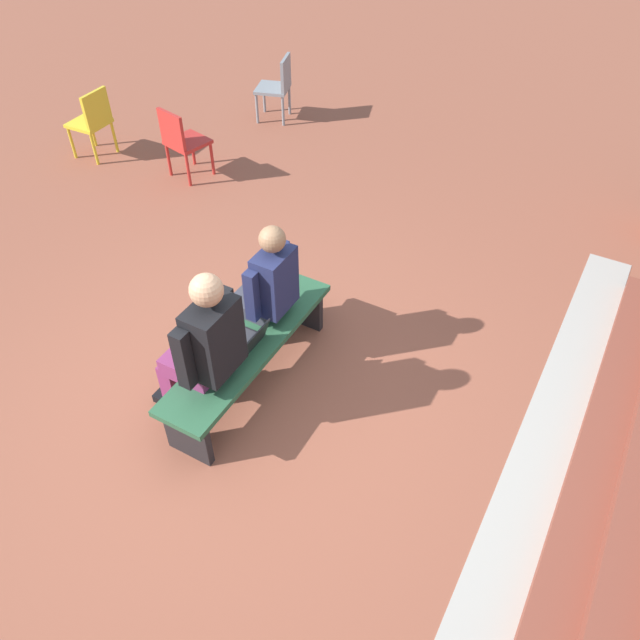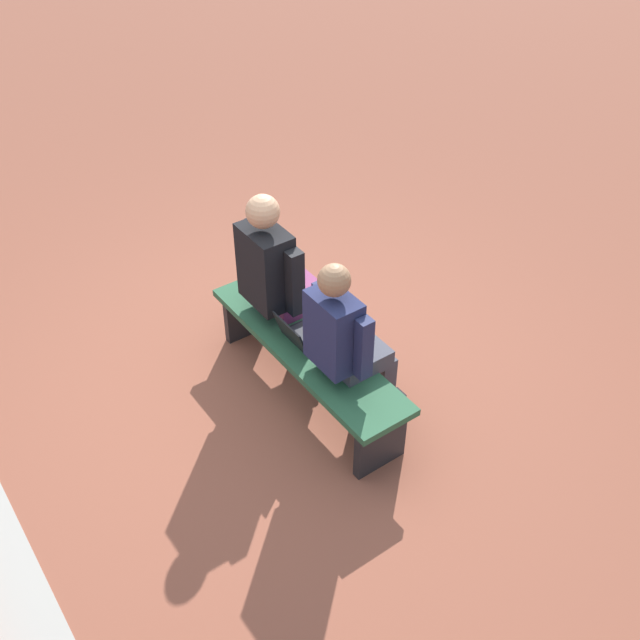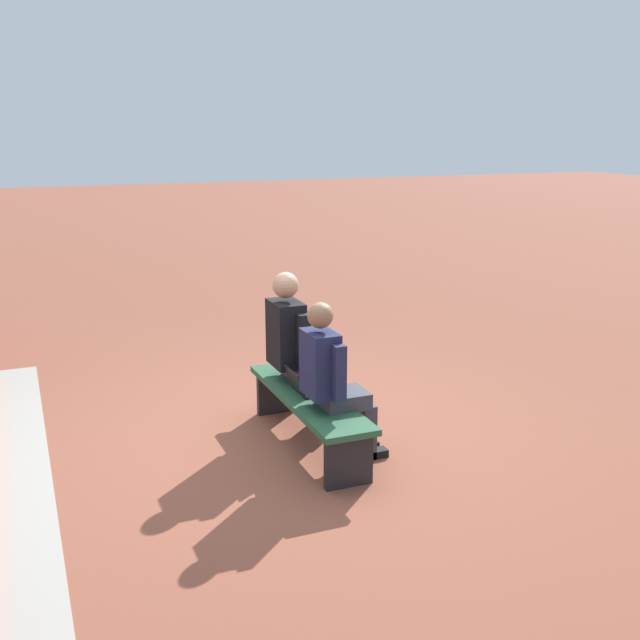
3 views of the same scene
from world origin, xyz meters
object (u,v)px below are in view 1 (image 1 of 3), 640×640
Objects in this scene: plastic_chair_foreground at (182,139)px; plastic_chair_mid_courtyard at (278,84)px; bench at (250,351)px; laptop at (246,342)px; plastic_chair_near_bench_right at (93,119)px; person_student at (264,289)px; person_adult at (203,346)px.

plastic_chair_mid_courtyard is (-1.87, 0.13, 0.00)m from plastic_chair_foreground.
bench is 5.62× the size of laptop.
plastic_chair_near_bench_right is at bearing -34.92° from plastic_chair_mid_courtyard.
plastic_chair_foreground is at bearing 95.37° from plastic_chair_near_bench_right.
person_student is 1.55× the size of plastic_chair_mid_courtyard.
person_adult is 4.38× the size of laptop.
plastic_chair_mid_courtyard is at bearing -150.51° from bench.
plastic_chair_mid_courtyard is at bearing 145.08° from plastic_chair_near_bench_right.
plastic_chair_foreground is 1.00× the size of plastic_chair_near_bench_right.
person_student is at bearing 30.94° from plastic_chair_mid_courtyard.
bench is at bearing 10.65° from person_student.
laptop is 4.39m from plastic_chair_near_bench_right.
plastic_chair_foreground is 1.00× the size of plastic_chair_mid_courtyard.
person_student is at bearing 179.57° from person_adult.
laptop reaches higher than bench.
bench is 4.36m from plastic_chair_near_bench_right.
person_adult is at bearing 26.51° from plastic_chair_mid_courtyard.
plastic_chair_near_bench_right reaches higher than laptop.
person_adult is 1.67× the size of plastic_chair_mid_courtyard.
person_adult is at bearing 41.51° from plastic_chair_foreground.
plastic_chair_foreground is at bearing -129.13° from person_student.
person_student is 1.55× the size of plastic_chair_foreground.
bench is 1.29× the size of person_adult.
laptop is 4.86m from plastic_chair_mid_courtyard.
plastic_chair_foreground and plastic_chair_near_bench_right have the same top height.
person_adult is at bearing -9.63° from bench.
plastic_chair_mid_courtyard is (-3.84, -2.30, -0.22)m from person_student.
person_student is (-0.35, -0.07, 0.35)m from bench.
person_adult is 3.67m from plastic_chair_foreground.
laptop is 3.45m from plastic_chair_foreground.
person_adult reaches higher than person_student.
person_adult is (0.42, -0.07, 0.39)m from bench.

